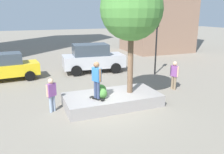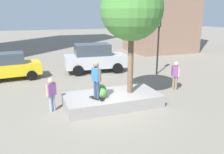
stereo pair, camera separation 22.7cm
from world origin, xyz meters
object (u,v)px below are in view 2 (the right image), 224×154
at_px(plaza_tree, 132,10).
at_px(skateboarder, 96,77).
at_px(pedestrian_crossing, 176,74).
at_px(skateboard, 97,98).
at_px(traffic_light_corner, 159,35).
at_px(taxi_cab, 9,66).
at_px(planter_ledge, 112,100).
at_px(bystander_watching, 51,92).
at_px(sedan_parked, 95,58).

distance_m(plaza_tree, skateboarder, 3.59).
bearing_deg(plaza_tree, pedestrian_crossing, 16.18).
distance_m(skateboard, traffic_light_corner, 8.36).
bearing_deg(taxi_cab, planter_ledge, -53.47).
bearing_deg(skateboard, planter_ledge, 24.80).
distance_m(taxi_cab, bystander_watching, 6.98).
distance_m(skateboarder, sedan_parked, 7.78).
bearing_deg(planter_ledge, traffic_light_corner, 40.61).
xyz_separation_m(skateboard, pedestrian_crossing, (5.35, 1.39, 0.38)).
height_order(skateboarder, traffic_light_corner, traffic_light_corner).
bearing_deg(taxi_cab, sedan_parked, 1.46).
relative_size(plaza_tree, skateboarder, 3.22).
relative_size(traffic_light_corner, pedestrian_crossing, 2.51).
bearing_deg(skateboarder, planter_ledge, 24.80).
bearing_deg(sedan_parked, planter_ledge, -99.09).
xyz_separation_m(taxi_cab, traffic_light_corner, (10.44, -2.33, 2.05)).
xyz_separation_m(taxi_cab, bystander_watching, (2.19, -6.63, -0.02)).
relative_size(skateboard, skateboarder, 0.45).
bearing_deg(skateboard, pedestrian_crossing, 14.56).
distance_m(planter_ledge, skateboard, 1.08).
bearing_deg(traffic_light_corner, planter_ledge, -139.39).
bearing_deg(bystander_watching, skateboarder, -19.40).
bearing_deg(skateboarder, skateboard, -172.87).
bearing_deg(skateboarder, bystander_watching, 160.60).
bearing_deg(planter_ledge, skateboarder, -155.20).
relative_size(skateboard, traffic_light_corner, 0.18).
bearing_deg(plaza_tree, planter_ledge, 177.53).
bearing_deg(skateboarder, traffic_light_corner, 38.61).
xyz_separation_m(sedan_parked, traffic_light_corner, (4.20, -2.49, 1.88)).
xyz_separation_m(planter_ledge, skateboarder, (-0.93, -0.43, 1.37)).
bearing_deg(skateboarder, taxi_cab, 119.71).
bearing_deg(plaza_tree, taxi_cab, 131.21).
distance_m(taxi_cab, sedan_parked, 6.24).
bearing_deg(bystander_watching, skateboard, -19.40).
xyz_separation_m(skateboard, bystander_watching, (-1.99, 0.70, 0.31)).
relative_size(skateboard, taxi_cab, 0.19).
distance_m(skateboard, taxi_cab, 8.45).
relative_size(skateboarder, sedan_parked, 0.35).
relative_size(taxi_cab, traffic_light_corner, 0.96).
distance_m(plaza_tree, pedestrian_crossing, 5.14).
height_order(skateboard, pedestrian_crossing, pedestrian_crossing).
bearing_deg(bystander_watching, sedan_parked, 59.18).
bearing_deg(taxi_cab, pedestrian_crossing, -31.91).
distance_m(sedan_parked, traffic_light_corner, 5.23).
height_order(plaza_tree, skateboard, plaza_tree).
height_order(planter_ledge, pedestrian_crossing, pedestrian_crossing).
height_order(pedestrian_crossing, bystander_watching, pedestrian_crossing).
xyz_separation_m(plaza_tree, bystander_watching, (-3.89, 0.31, -3.73)).
relative_size(plaza_tree, sedan_parked, 1.14).
xyz_separation_m(planter_ledge, traffic_light_corner, (5.33, 4.57, 2.72)).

